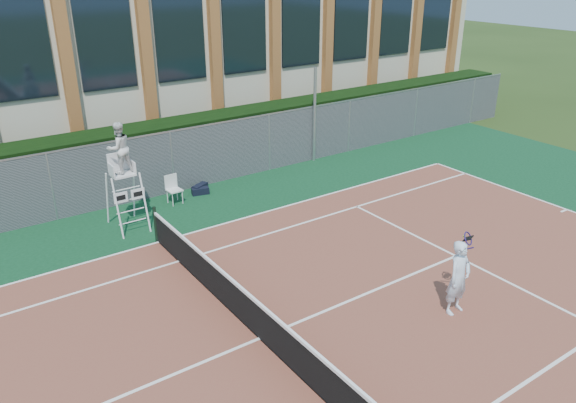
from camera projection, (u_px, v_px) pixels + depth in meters
ground at (260, 340)px, 12.13m from camera, size 120.00×120.00×0.00m
apron at (237, 317)px, 12.88m from camera, size 36.00×20.00×0.01m
tennis_court at (260, 339)px, 12.12m from camera, size 23.77×10.97×0.02m
tennis_net at (259, 319)px, 11.92m from camera, size 0.10×11.30×1.10m
fence at (116, 174)px, 18.32m from camera, size 40.00×0.06×2.20m
hedge at (104, 164)px, 19.22m from camera, size 40.00×1.40×2.20m
building at (34, 46)px, 24.00m from camera, size 45.00×10.60×8.22m
steel_pole at (314, 116)px, 22.18m from camera, size 0.12×0.12×3.76m
umpire_chair at (119, 151)px, 16.30m from camera, size 0.93×1.43×3.34m
plastic_chair at (173, 187)px, 18.73m from camera, size 0.48×0.48×0.97m
sports_bag_near at (200, 188)px, 19.77m from camera, size 0.68×0.51×0.27m
sports_bag_far at (200, 191)px, 19.57m from camera, size 0.64×0.39×0.24m
tennis_player at (459, 277)px, 12.71m from camera, size 1.01×0.69×1.81m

